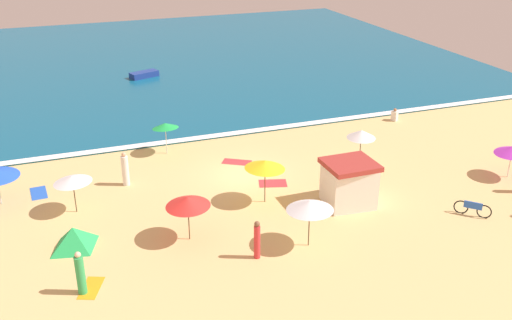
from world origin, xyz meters
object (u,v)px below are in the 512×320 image
Objects in this scene: beach_umbrella_1 at (188,202)px; beach_umbrella_6 at (165,126)px; lifeguard_cabana at (349,183)px; beach_umbrella_4 at (512,150)px; beachgoer_0 at (125,170)px; beach_umbrella_2 at (72,179)px; beach_umbrella_0 at (361,134)px; beach_tent at (74,237)px; beach_umbrella_5 at (265,165)px; small_boat_0 at (144,74)px; beachgoer_5 at (257,240)px; beachgoer_2 at (395,115)px; beachgoer_4 at (80,274)px; beach_umbrella_3 at (310,205)px; parked_bicycle at (473,208)px.

beach_umbrella_6 is at bearing 83.37° from beach_umbrella_1.
beach_umbrella_4 is (10.08, -0.24, 0.47)m from lifeguard_cabana.
beachgoer_0 is (-3.05, -3.61, -0.91)m from beach_umbrella_6.
beach_umbrella_2 is (-4.68, 4.53, -0.15)m from beach_umbrella_1.
beach_umbrella_2 is (-16.36, -0.40, -0.04)m from beach_umbrella_0.
beach_umbrella_0 is (3.17, 4.40, 0.65)m from lifeguard_cabana.
beach_umbrella_1 reaches higher than beach_tent.
beach_umbrella_5 reaches higher than small_boat_0.
beach_umbrella_6 reaches higher than beachgoer_5.
beach_umbrella_5 reaches higher than beach_umbrella_1.
beach_umbrella_4 is at bearing -2.00° from beach_tent.
beach_umbrella_5 is at bearing -147.47° from beachgoer_2.
beach_umbrella_4 is at bearing -17.56° from beachgoer_0.
lifeguard_cabana is 12.26m from beach_umbrella_6.
beachgoer_0 is at bearing 148.98° from lifeguard_cabana.
beach_umbrella_5 is at bearing 172.01° from beach_umbrella_4.
beach_umbrella_1 is (-8.50, -0.53, 0.75)m from lifeguard_cabana.
beachgoer_2 is 22.62m from small_boat_0.
beach_umbrella_6 is at bearing 49.83° from beachgoer_0.
beachgoer_4 is (-22.73, -13.13, 0.50)m from beachgoer_2.
beach_umbrella_3 reaches higher than beach_umbrella_4.
beach_umbrella_1 is 14.07m from parked_bicycle.
beach_umbrella_5 reaches higher than beachgoer_5.
beachgoer_2 is (17.73, 10.63, -1.56)m from beach_umbrella_1.
beachgoer_5 is at bearing -153.46° from lifeguard_cabana.
beachgoer_2 is at bearing 40.61° from beachgoer_5.
small_boat_0 is (-15.61, 27.50, -1.31)m from beach_umbrella_4.
beach_umbrella_1 is at bearing -153.86° from beach_umbrella_5.
lifeguard_cabana reaches higher than beach_tent.
beachgoer_4 is (-5.01, -2.50, -1.06)m from beach_umbrella_1.
beach_umbrella_2 is at bearing -178.59° from beach_umbrella_0.
beach_umbrella_0 is 0.91× the size of beach_umbrella_5.
lifeguard_cabana is 1.32× the size of beachgoer_4.
lifeguard_cabana reaches higher than beachgoer_4.
beach_umbrella_6 reaches higher than beach_tent.
beach_tent is at bearing -95.86° from beach_umbrella_2.
beach_umbrella_5 is at bearing 26.14° from beach_umbrella_1.
beachgoer_2 is (22.41, 6.10, -1.41)m from beach_umbrella_2.
beach_umbrella_0 is 0.90× the size of beach_tent.
lifeguard_cabana reaches higher than beach_umbrella_4.
lifeguard_cabana is 1.16× the size of beach_umbrella_0.
beach_umbrella_0 reaches higher than beachgoer_2.
beach_umbrella_2 is 8.29m from beach_umbrella_6.
beach_umbrella_2 is 3.67m from beach_tent.
beachgoer_2 is (4.00, 13.29, 0.01)m from parked_bicycle.
beach_umbrella_4 is (18.59, 0.29, -0.29)m from beach_umbrella_1.
beach_umbrella_1 reaches higher than beachgoer_0.
beach_umbrella_5 is at bearing 65.24° from beachgoer_5.
lifeguard_cabana is 10.10m from beach_umbrella_4.
beachgoer_4 is at bearing -149.99° from beachgoer_2.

